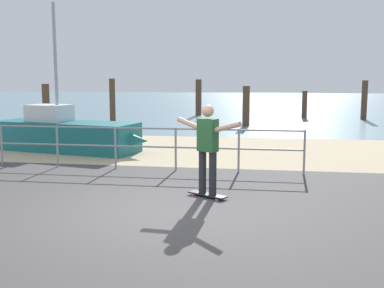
# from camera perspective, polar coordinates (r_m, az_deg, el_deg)

# --- Properties ---
(ground_plane) EXTENTS (24.00, 10.00, 0.04)m
(ground_plane) POSITION_cam_1_polar(r_m,az_deg,el_deg) (6.82, -7.49, -11.02)
(ground_plane) COLOR #474444
(ground_plane) RESTS_ON ground
(beach_strip) EXTENTS (24.00, 6.00, 0.04)m
(beach_strip) POSITION_cam_1_polar(r_m,az_deg,el_deg) (14.46, 1.46, -0.71)
(beach_strip) COLOR tan
(beach_strip) RESTS_ON ground
(sea_surface) EXTENTS (72.00, 50.00, 0.04)m
(sea_surface) POSITION_cam_1_polar(r_m,az_deg,el_deg) (42.27, 6.43, 5.09)
(sea_surface) COLOR slate
(sea_surface) RESTS_ON ground
(railing_fence) EXTENTS (10.50, 0.05, 1.05)m
(railing_fence) POSITION_cam_1_polar(r_m,az_deg,el_deg) (11.70, -12.83, 0.41)
(railing_fence) COLOR gray
(railing_fence) RESTS_ON ground
(sailboat) EXTENTS (5.07, 2.32, 4.41)m
(sailboat) POSITION_cam_1_polar(r_m,az_deg,el_deg) (14.51, -14.54, 1.12)
(sailboat) COLOR #19666B
(sailboat) RESTS_ON ground
(skateboard) EXTENTS (0.79, 0.58, 0.08)m
(skateboard) POSITION_cam_1_polar(r_m,az_deg,el_deg) (8.73, 1.90, -6.19)
(skateboard) COLOR black
(skateboard) RESTS_ON ground
(skateboarder) EXTENTS (1.28, 0.82, 1.65)m
(skateboarder) POSITION_cam_1_polar(r_m,az_deg,el_deg) (8.54, 1.93, -0.01)
(skateboarder) COLOR #26262B
(skateboarder) RESTS_ON skateboard
(groyne_post_0) EXTENTS (0.33, 0.33, 1.93)m
(groyne_post_0) POSITION_cam_1_polar(r_m,az_deg,el_deg) (22.27, -17.37, 4.54)
(groyne_post_0) COLOR #513826
(groyne_post_0) RESTS_ON ground
(groyne_post_1) EXTENTS (0.26, 0.26, 2.17)m
(groyne_post_1) POSITION_cam_1_polar(r_m,az_deg,el_deg) (21.52, -9.68, 5.00)
(groyne_post_1) COLOR #513826
(groyne_post_1) RESTS_ON ground
(groyne_post_2) EXTENTS (0.35, 0.35, 2.10)m
(groyne_post_2) POSITION_cam_1_polar(r_m,az_deg,el_deg) (27.31, 0.80, 5.69)
(groyne_post_2) COLOR #513826
(groyne_post_2) RESTS_ON ground
(groyne_post_3) EXTENTS (0.32, 0.32, 1.84)m
(groyne_post_3) POSITION_cam_1_polar(r_m,az_deg,el_deg) (21.49, 6.61, 4.61)
(groyne_post_3) COLOR #513826
(groyne_post_3) RESTS_ON ground
(groyne_post_4) EXTENTS (0.29, 0.29, 1.49)m
(groyne_post_4) POSITION_cam_1_polar(r_m,az_deg,el_deg) (26.41, 13.56, 4.71)
(groyne_post_4) COLOR #513826
(groyne_post_4) RESTS_ON ground
(groyne_post_5) EXTENTS (0.30, 0.30, 2.06)m
(groyne_post_5) POSITION_cam_1_polar(r_m,az_deg,el_deg) (26.12, 20.28, 5.03)
(groyne_post_5) COLOR #513826
(groyne_post_5) RESTS_ON ground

